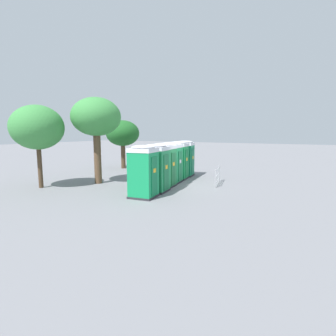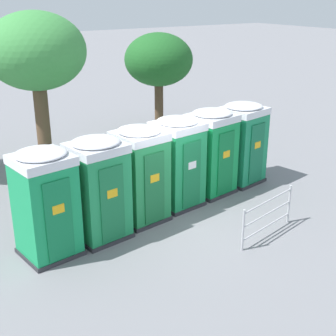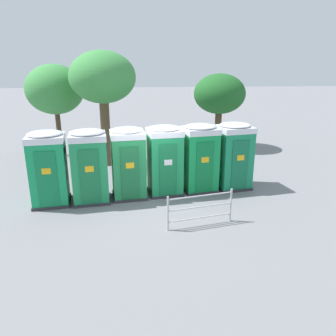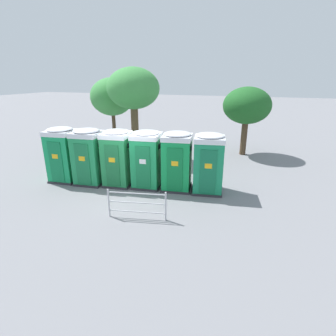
# 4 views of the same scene
# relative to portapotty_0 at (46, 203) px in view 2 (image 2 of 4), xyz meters

# --- Properties ---
(ground_plane) EXTENTS (120.00, 120.00, 0.00)m
(ground_plane) POSITION_rel_portapotty_0_xyz_m (3.39, -0.06, -1.28)
(ground_plane) COLOR slate
(portapotty_0) EXTENTS (1.36, 1.35, 2.54)m
(portapotty_0) POSITION_rel_portapotty_0_xyz_m (0.00, 0.00, 0.00)
(portapotty_0) COLOR #2D2D33
(portapotty_0) RESTS_ON ground
(portapotty_1) EXTENTS (1.38, 1.35, 2.54)m
(portapotty_1) POSITION_rel_portapotty_0_xyz_m (1.34, 0.11, -0.00)
(portapotty_1) COLOR #2D2D33
(portapotty_1) RESTS_ON ground
(portapotty_2) EXTENTS (1.32, 1.34, 2.54)m
(portapotty_2) POSITION_rel_portapotty_0_xyz_m (2.65, 0.37, 0.00)
(portapotty_2) COLOR #2D2D33
(portapotty_2) RESTS_ON ground
(portapotty_3) EXTENTS (1.34, 1.34, 2.54)m
(portapotty_3) POSITION_rel_portapotty_0_xyz_m (3.97, 0.60, 0.00)
(portapotty_3) COLOR #2D2D33
(portapotty_3) RESTS_ON ground
(portapotty_4) EXTENTS (1.40, 1.37, 2.54)m
(portapotty_4) POSITION_rel_portapotty_0_xyz_m (5.30, 0.79, -0.00)
(portapotty_4) COLOR #2D2D33
(portapotty_4) RESTS_ON ground
(portapotty_5) EXTENTS (1.43, 1.39, 2.54)m
(portapotty_5) POSITION_rel_portapotty_0_xyz_m (6.63, 0.93, -0.00)
(portapotty_5) COLOR #2D2D33
(portapotty_5) RESTS_ON ground
(street_tree_0) EXTENTS (2.95, 2.95, 5.20)m
(street_tree_0) POSITION_rel_portapotty_0_xyz_m (1.55, 4.44, 2.70)
(street_tree_0) COLOR brown
(street_tree_0) RESTS_ON ground
(street_tree_2) EXTENTS (2.85, 2.85, 4.13)m
(street_tree_2) POSITION_rel_portapotty_0_xyz_m (7.62, 7.32, 1.72)
(street_tree_2) COLOR #4C3826
(street_tree_2) RESTS_ON ground
(event_barrier) EXTENTS (2.02, 0.47, 1.05)m
(event_barrier) POSITION_rel_portapotty_0_xyz_m (4.78, -2.12, -0.72)
(event_barrier) COLOR #B7B7BC
(event_barrier) RESTS_ON ground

